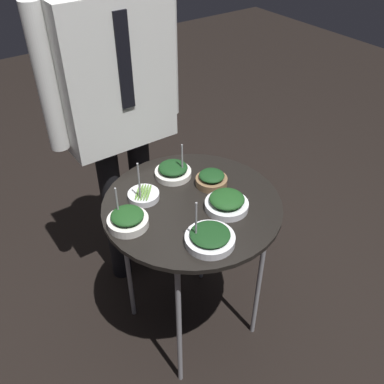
% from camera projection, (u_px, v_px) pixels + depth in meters
% --- Properties ---
extents(ground_plane, '(8.00, 8.00, 0.00)m').
position_uv_depth(ground_plane, '(192.00, 321.00, 2.03)').
color(ground_plane, black).
extents(serving_cart, '(0.67, 0.67, 0.73)m').
position_uv_depth(serving_cart, '(192.00, 214.00, 1.62)').
color(serving_cart, black).
rests_on(serving_cart, ground_plane).
extents(bowl_spinach_front_center, '(0.16, 0.16, 0.06)m').
position_uv_depth(bowl_spinach_front_center, '(227.00, 203.00, 1.54)').
color(bowl_spinach_front_center, silver).
rests_on(bowl_spinach_front_center, serving_cart).
extents(bowl_spinach_center, '(0.12, 0.12, 0.06)m').
position_uv_depth(bowl_spinach_center, '(212.00, 179.00, 1.66)').
color(bowl_spinach_center, brown).
rests_on(bowl_spinach_center, serving_cart).
extents(bowl_asparagus_mid_right, '(0.12, 0.12, 0.18)m').
position_uv_depth(bowl_asparagus_mid_right, '(144.00, 195.00, 1.59)').
color(bowl_asparagus_mid_right, silver).
rests_on(bowl_asparagus_mid_right, serving_cart).
extents(bowl_spinach_far_rim, '(0.14, 0.14, 0.15)m').
position_uv_depth(bowl_spinach_far_rim, '(128.00, 219.00, 1.47)').
color(bowl_spinach_far_rim, silver).
rests_on(bowl_spinach_far_rim, serving_cart).
extents(bowl_spinach_back_left, '(0.17, 0.17, 0.17)m').
position_uv_depth(bowl_spinach_back_left, '(210.00, 238.00, 1.40)').
color(bowl_spinach_back_left, silver).
rests_on(bowl_spinach_back_left, serving_cart).
extents(bowl_spinach_near_rim, '(0.15, 0.15, 0.15)m').
position_uv_depth(bowl_spinach_near_rim, '(173.00, 171.00, 1.70)').
color(bowl_spinach_near_rim, silver).
rests_on(bowl_spinach_near_rim, serving_cart).
extents(waiter_figure, '(0.59, 0.22, 1.60)m').
position_uv_depth(waiter_figure, '(115.00, 90.00, 1.69)').
color(waiter_figure, black).
rests_on(waiter_figure, ground_plane).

